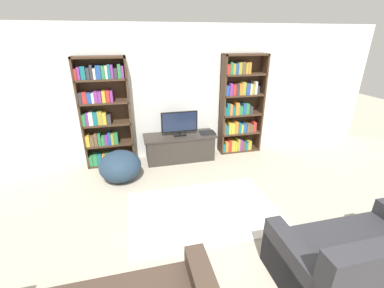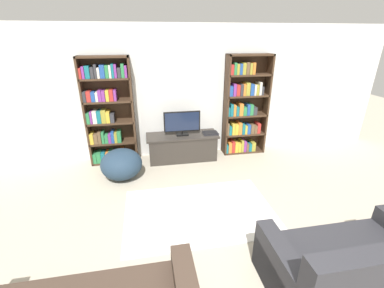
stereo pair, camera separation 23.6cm
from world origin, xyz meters
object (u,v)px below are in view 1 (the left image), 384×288
Objects in this scene: television at (179,123)px; couch_right_sofa at (362,263)px; bookshelf_right at (239,107)px; laptop at (207,133)px; bookshelf_left at (104,114)px; beanbag_ottoman at (120,166)px; tv_stand at (180,147)px.

couch_right_sofa is (1.21, -3.28, -0.51)m from television.
bookshelf_right is 0.88m from laptop.
bookshelf_left is 1.06m from beanbag_ottoman.
tv_stand is 1.31m from beanbag_ottoman.
laptop is at bearing 100.99° from couch_right_sofa.
couch_right_sofa is at bearing -69.92° from tv_stand.
bookshelf_right is at bearing -0.02° from bookshelf_left.
television is 0.62m from laptop.
television is (-1.32, -0.16, -0.19)m from bookshelf_right.
tv_stand is (-1.32, -0.15, -0.71)m from bookshelf_right.
laptop reaches higher than tv_stand.
couch_right_sofa is 3.62m from beanbag_ottoman.
bookshelf_left reaches higher than couch_right_sofa.
television reaches higher than tv_stand.
couch_right_sofa is at bearing -48.84° from beanbag_ottoman.
couch_right_sofa reaches higher than tv_stand.
bookshelf_left reaches higher than tv_stand.
couch_right_sofa is 2.25× the size of beanbag_ottoman.
television reaches higher than couch_right_sofa.
couch_right_sofa is at bearing -91.90° from bookshelf_right.
television is at bearing -6.62° from bookshelf_left.
television is at bearing 25.31° from beanbag_ottoman.
bookshelf_right reaches higher than laptop.
laptop is at bearing -5.39° from bookshelf_left.
bookshelf_right is at bearing 88.10° from couch_right_sofa.
couch_right_sofa reaches higher than beanbag_ottoman.
laptop is (-0.75, -0.19, -0.43)m from bookshelf_right.
tv_stand is at bearing 110.08° from couch_right_sofa.
beanbag_ottoman is (0.23, -0.72, -0.75)m from bookshelf_left.
laptop is (0.57, -0.04, 0.28)m from tv_stand.
bookshelf_left is 1.43m from television.
television reaches higher than laptop.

